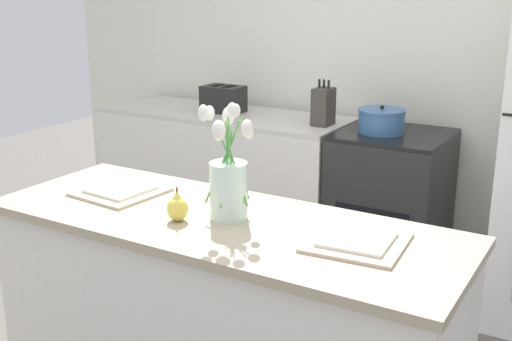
{
  "coord_description": "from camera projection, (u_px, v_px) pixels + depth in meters",
  "views": [
    {
      "loc": [
        1.24,
        -1.82,
        1.73
      ],
      "look_at": [
        0.0,
        0.25,
        1.02
      ],
      "focal_mm": 45.0,
      "sensor_mm": 36.0,
      "label": 1
    }
  ],
  "objects": [
    {
      "name": "stove_range",
      "position": [
        389.0,
        210.0,
        3.73
      ],
      "size": [
        0.6,
        0.61,
        0.92
      ],
      "color": "black",
      "rests_on": "ground_plane"
    },
    {
      "name": "cooking_pot",
      "position": [
        381.0,
        121.0,
        3.59
      ],
      "size": [
        0.27,
        0.27,
        0.16
      ],
      "color": "#386093",
      "rests_on": "stove_range"
    },
    {
      "name": "plate_setting_left",
      "position": [
        121.0,
        191.0,
        2.62
      ],
      "size": [
        0.33,
        0.33,
        0.02
      ],
      "color": "beige",
      "rests_on": "kitchen_island"
    },
    {
      "name": "kitchen_island",
      "position": [
        223.0,
        328.0,
        2.46
      ],
      "size": [
        1.8,
        0.66,
        0.9
      ],
      "color": "silver",
      "rests_on": "ground_plane"
    },
    {
      "name": "toaster",
      "position": [
        223.0,
        99.0,
        4.16
      ],
      "size": [
        0.28,
        0.18,
        0.17
      ],
      "color": "black",
      "rests_on": "back_counter"
    },
    {
      "name": "plate_setting_right",
      "position": [
        357.0,
        241.0,
        2.11
      ],
      "size": [
        0.33,
        0.33,
        0.02
      ],
      "color": "beige",
      "rests_on": "kitchen_island"
    },
    {
      "name": "back_counter",
      "position": [
        224.0,
        179.0,
        4.3
      ],
      "size": [
        1.68,
        0.6,
        0.92
      ],
      "color": "silver",
      "rests_on": "ground_plane"
    },
    {
      "name": "flower_vase",
      "position": [
        228.0,
        180.0,
        2.3
      ],
      "size": [
        0.19,
        0.19,
        0.43
      ],
      "color": "silver",
      "rests_on": "kitchen_island"
    },
    {
      "name": "back_wall",
      "position": [
        405.0,
        48.0,
        3.86
      ],
      "size": [
        5.2,
        0.08,
        2.7
      ],
      "color": "silver",
      "rests_on": "ground_plane"
    },
    {
      "name": "pear_figurine",
      "position": [
        177.0,
        208.0,
        2.3
      ],
      "size": [
        0.08,
        0.08,
        0.13
      ],
      "color": "#E5CC4C",
      "rests_on": "kitchen_island"
    },
    {
      "name": "knife_block",
      "position": [
        323.0,
        107.0,
        3.76
      ],
      "size": [
        0.1,
        0.14,
        0.27
      ],
      "color": "#3D3833",
      "rests_on": "back_counter"
    }
  ]
}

